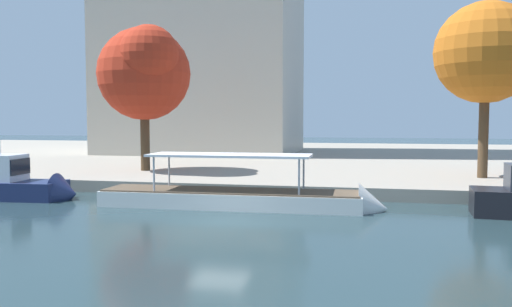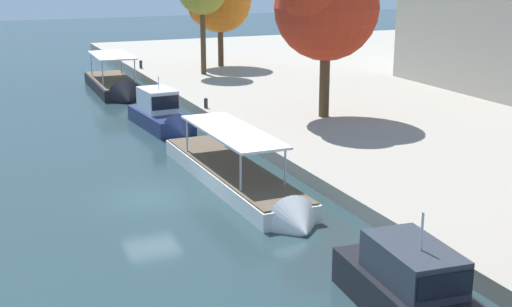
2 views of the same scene
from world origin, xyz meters
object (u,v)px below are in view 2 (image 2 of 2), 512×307
(tour_boat_0, at_px, (116,89))
(tree_3, at_px, (217,3))
(mooring_bollard_2, at_px, (206,103))
(tour_boat_2, at_px, (240,183))
(mooring_bollard_0, at_px, (141,64))
(motor_yacht_1, at_px, (163,118))
(tree_4, at_px, (324,4))

(tour_boat_0, height_order, tree_3, tree_3)
(mooring_bollard_2, relative_size, tree_3, 0.08)
(tour_boat_2, height_order, mooring_bollard_0, tour_boat_2)
(motor_yacht_1, relative_size, tour_boat_2, 0.54)
(mooring_bollard_0, bearing_deg, mooring_bollard_2, -1.01)
(tour_boat_0, bearing_deg, tour_boat_2, 1.52)
(tour_boat_0, relative_size, tree_3, 1.26)
(tour_boat_2, bearing_deg, tree_3, 160.77)
(tour_boat_2, height_order, mooring_bollard_2, tour_boat_2)
(tree_3, bearing_deg, motor_yacht_1, -28.41)
(motor_yacht_1, distance_m, tree_4, 12.86)
(motor_yacht_1, distance_m, mooring_bollard_2, 4.20)
(mooring_bollard_0, height_order, tree_4, tree_4)
(tour_boat_0, xyz_separation_m, tour_boat_2, (28.36, 0.16, -0.07))
(mooring_bollard_0, xyz_separation_m, tree_4, (26.40, 5.75, 6.97))
(tour_boat_0, distance_m, tree_3, 14.74)
(tour_boat_2, bearing_deg, mooring_bollard_2, 165.79)
(motor_yacht_1, relative_size, mooring_bollard_0, 10.02)
(tour_boat_0, relative_size, tree_4, 1.12)
(motor_yacht_1, xyz_separation_m, tree_3, (-20.99, 11.35, 6.14))
(tour_boat_2, distance_m, mooring_bollard_2, 16.33)
(mooring_bollard_2, bearing_deg, tour_boat_0, -162.95)
(mooring_bollard_0, xyz_separation_m, mooring_bollard_2, (20.59, -0.36, -0.03))
(motor_yacht_1, height_order, tour_boat_2, motor_yacht_1)
(tour_boat_2, xyz_separation_m, tree_4, (-10.09, 9.78, 7.85))
(tour_boat_2, bearing_deg, mooring_bollard_0, 172.48)
(tour_boat_2, relative_size, mooring_bollard_2, 19.94)
(tour_boat_0, bearing_deg, mooring_bollard_2, 18.25)
(mooring_bollard_0, bearing_deg, tree_3, 77.74)
(tour_boat_2, bearing_deg, tour_boat_0, 179.10)
(tour_boat_0, bearing_deg, mooring_bollard_0, 153.94)
(tour_boat_0, height_order, mooring_bollard_2, tour_boat_0)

